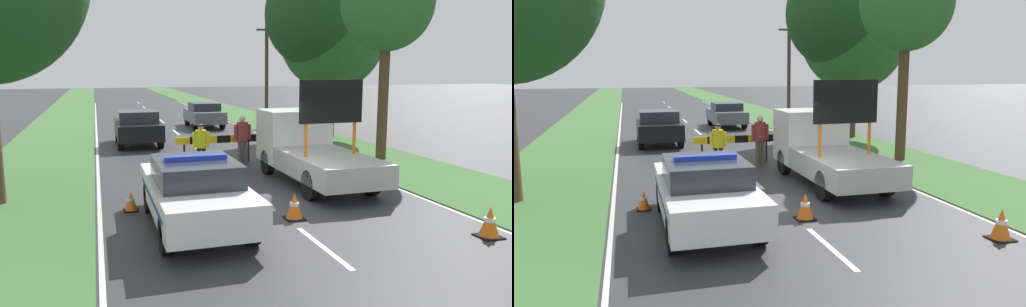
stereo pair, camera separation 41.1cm
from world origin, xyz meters
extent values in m
plane|color=#333335|center=(0.00, 0.00, 0.00)|extent=(160.00, 160.00, 0.00)
cube|color=silver|center=(0.00, -2.89, 0.00)|extent=(0.12, 2.39, 0.01)
cube|color=silver|center=(0.00, 3.20, 0.00)|extent=(0.12, 2.39, 0.01)
cube|color=silver|center=(0.00, 9.28, 0.00)|extent=(0.12, 2.39, 0.01)
cube|color=silver|center=(0.00, 15.37, 0.00)|extent=(0.12, 2.39, 0.01)
cube|color=silver|center=(0.00, 21.45, 0.00)|extent=(0.12, 2.39, 0.01)
cube|color=silver|center=(0.00, 27.54, 0.00)|extent=(0.12, 2.39, 0.01)
cube|color=silver|center=(0.00, 33.62, 0.00)|extent=(0.12, 2.39, 0.01)
cube|color=silver|center=(0.00, 39.71, 0.00)|extent=(0.12, 2.39, 0.01)
cube|color=silver|center=(-4.07, 12.43, 0.00)|extent=(0.10, 57.36, 0.01)
cube|color=silver|center=(4.07, 12.43, 0.00)|extent=(0.10, 57.36, 0.01)
cube|color=#427038|center=(-6.04, 20.00, 0.01)|extent=(3.74, 120.00, 0.03)
cube|color=#427038|center=(6.04, 20.00, 0.01)|extent=(3.74, 120.00, 0.03)
cube|color=white|center=(-2.08, -0.85, 0.69)|extent=(1.88, 4.70, 0.66)
cube|color=#282D38|center=(-2.08, -0.99, 1.25)|extent=(1.66, 2.16, 0.47)
cylinder|color=black|center=(-2.90, 0.61, 0.36)|extent=(0.24, 0.73, 0.73)
cylinder|color=black|center=(-1.26, 0.61, 0.36)|extent=(0.24, 0.73, 0.73)
cylinder|color=black|center=(-2.90, -2.31, 0.36)|extent=(0.24, 0.73, 0.73)
cylinder|color=black|center=(-1.26, -2.31, 0.36)|extent=(0.24, 0.73, 0.73)
cube|color=#1E38C6|center=(-2.08, -0.99, 1.54)|extent=(1.32, 0.24, 0.10)
cube|color=#193399|center=(-2.08, -0.85, 0.72)|extent=(1.89, 3.86, 0.10)
cube|color=black|center=(-2.08, 1.54, 0.63)|extent=(1.03, 0.08, 0.39)
cube|color=white|center=(2.08, 3.81, 1.23)|extent=(2.02, 1.69, 1.67)
cube|color=#232833|center=(2.08, 4.64, 1.53)|extent=(1.72, 0.04, 0.74)
cube|color=#B2B2AD|center=(2.08, 1.13, 0.70)|extent=(2.02, 3.68, 0.62)
cylinder|color=#D16619|center=(1.35, 1.13, 1.46)|extent=(0.09, 0.09, 0.90)
cylinder|color=#D16619|center=(2.82, 1.13, 1.46)|extent=(0.09, 0.09, 0.90)
cube|color=black|center=(2.08, 1.13, 2.50)|extent=(1.84, 0.12, 1.18)
cylinder|color=black|center=(1.19, 3.81, 0.39)|extent=(0.24, 0.79, 0.79)
cylinder|color=black|center=(2.97, 3.81, 0.39)|extent=(0.24, 0.79, 0.79)
cylinder|color=black|center=(1.19, 0.39, 0.39)|extent=(0.24, 0.79, 0.79)
cylinder|color=black|center=(2.97, 0.39, 0.39)|extent=(0.24, 0.79, 0.79)
cylinder|color=black|center=(-1.15, 6.02, 0.38)|extent=(0.07, 0.07, 0.76)
cylinder|color=black|center=(1.22, 6.02, 0.38)|extent=(0.07, 0.07, 0.76)
cube|color=yellow|center=(-1.19, 6.02, 0.89)|extent=(0.49, 0.08, 0.26)
cube|color=black|center=(-0.70, 6.02, 0.89)|extent=(0.49, 0.08, 0.26)
cube|color=yellow|center=(-0.21, 6.02, 0.89)|extent=(0.49, 0.08, 0.26)
cube|color=black|center=(0.28, 6.02, 0.89)|extent=(0.49, 0.08, 0.26)
cube|color=yellow|center=(0.77, 6.02, 0.89)|extent=(0.49, 0.08, 0.26)
cube|color=black|center=(1.27, 6.02, 0.89)|extent=(0.49, 0.08, 0.26)
cylinder|color=#191E38|center=(-0.83, 4.98, 0.39)|extent=(0.15, 0.15, 0.79)
cylinder|color=#191E38|center=(-0.67, 4.98, 0.39)|extent=(0.15, 0.15, 0.79)
cylinder|color=yellow|center=(-0.75, 4.98, 1.08)|extent=(0.36, 0.36, 0.59)
cylinder|color=yellow|center=(-0.97, 4.98, 1.05)|extent=(0.12, 0.12, 0.50)
cylinder|color=yellow|center=(-0.52, 4.98, 1.05)|extent=(0.12, 0.12, 0.50)
sphere|color=#A57A5B|center=(-0.75, 4.98, 1.48)|extent=(0.20, 0.20, 0.20)
cylinder|color=#141933|center=(-0.75, 4.98, 1.53)|extent=(0.23, 0.23, 0.05)
cylinder|color=brown|center=(0.79, 5.64, 0.43)|extent=(0.16, 0.16, 0.87)
cylinder|color=brown|center=(0.97, 5.64, 0.43)|extent=(0.16, 0.16, 0.87)
cylinder|color=maroon|center=(0.88, 5.64, 1.19)|extent=(0.40, 0.40, 0.65)
cylinder|color=maroon|center=(0.63, 5.64, 1.16)|extent=(0.13, 0.13, 0.55)
cylinder|color=maroon|center=(1.13, 5.64, 1.16)|extent=(0.13, 0.13, 0.55)
sphere|color=beige|center=(0.88, 5.64, 1.63)|extent=(0.22, 0.22, 0.22)
cube|color=black|center=(0.16, -1.02, 0.01)|extent=(0.44, 0.44, 0.03)
cone|color=orange|center=(0.16, -1.02, 0.32)|extent=(0.38, 0.38, 0.58)
cylinder|color=white|center=(0.16, -1.02, 0.35)|extent=(0.21, 0.21, 0.08)
cube|color=black|center=(-3.34, 0.78, 0.01)|extent=(0.35, 0.35, 0.03)
cone|color=orange|center=(-3.34, 0.78, 0.26)|extent=(0.29, 0.29, 0.45)
cylinder|color=white|center=(-3.34, 0.78, 0.28)|extent=(0.17, 0.17, 0.06)
cube|color=black|center=(3.46, -3.39, 0.01)|extent=(0.47, 0.47, 0.03)
cone|color=orange|center=(3.46, -3.39, 0.34)|extent=(0.40, 0.40, 0.61)
cylinder|color=white|center=(3.46, -3.39, 0.37)|extent=(0.22, 0.22, 0.09)
cube|color=black|center=(-2.28, 11.50, 0.70)|extent=(1.89, 3.97, 0.69)
cube|color=#282D38|center=(-2.28, 11.38, 1.29)|extent=(1.67, 1.83, 0.49)
cylinder|color=black|center=(-3.11, 12.73, 0.35)|extent=(0.24, 0.70, 0.70)
cylinder|color=black|center=(-1.45, 12.73, 0.35)|extent=(0.24, 0.70, 0.70)
cylinder|color=black|center=(-3.11, 10.27, 0.35)|extent=(0.24, 0.70, 0.70)
cylinder|color=black|center=(-1.45, 10.27, 0.35)|extent=(0.24, 0.70, 0.70)
cube|color=slate|center=(1.97, 17.39, 0.65)|extent=(1.80, 3.97, 0.66)
cube|color=#282D38|center=(1.97, 17.27, 1.21)|extent=(1.58, 1.83, 0.44)
cylinder|color=black|center=(1.19, 18.62, 0.32)|extent=(0.24, 0.65, 0.65)
cylinder|color=black|center=(2.74, 18.62, 0.32)|extent=(0.24, 0.65, 0.65)
cylinder|color=black|center=(1.19, 16.16, 0.32)|extent=(0.24, 0.65, 0.65)
cylinder|color=black|center=(2.74, 16.16, 0.32)|extent=(0.24, 0.65, 0.65)
cylinder|color=#4C3823|center=(6.02, 10.89, 2.04)|extent=(0.42, 0.42, 4.08)
ellipsoid|color=#1E471E|center=(6.02, 10.89, 5.89)|extent=(4.82, 4.82, 5.06)
cylinder|color=#4C3823|center=(7.05, 11.26, 1.53)|extent=(0.43, 0.43, 3.07)
ellipsoid|color=#2D662D|center=(7.05, 11.26, 4.99)|extent=(5.13, 5.13, 5.39)
cylinder|color=#4C3823|center=(6.13, 5.01, 2.24)|extent=(0.38, 0.38, 4.49)
ellipsoid|color=#2D662D|center=(6.13, 5.01, 5.74)|extent=(3.33, 3.33, 3.50)
cylinder|color=#473828|center=(5.33, 15.96, 3.07)|extent=(0.20, 0.20, 6.13)
cube|color=#473828|center=(5.33, 15.96, 5.52)|extent=(1.20, 0.10, 0.10)
camera|label=1|loc=(-4.02, -11.19, 3.39)|focal=35.00mm
camera|label=2|loc=(-3.63, -11.31, 3.39)|focal=35.00mm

